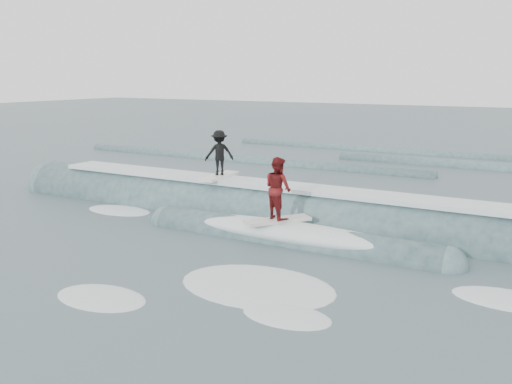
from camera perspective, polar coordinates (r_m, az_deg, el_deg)
The scene contains 6 objects.
ground at distance 16.76m, azimuth -4.01°, elevation -5.09°, with size 160.00×160.00×0.00m, color #3C4F58.
breaking_wave at distance 19.13m, azimuth 1.69°, elevation -2.83°, with size 23.46×3.94×2.33m.
surfer_black at distance 20.17m, azimuth -3.69°, elevation 3.70°, with size 1.14×2.03×1.68m.
surfer_red at distance 16.63m, azimuth 2.21°, elevation 0.11°, with size 1.62×1.94×1.93m.
whitewater at distance 14.00m, azimuth -2.56°, elevation -8.49°, with size 15.40×8.01×0.10m.
far_swells at distance 32.47m, azimuth 14.31°, elevation 2.75°, with size 37.62×8.65×0.80m.
Camera 1 is at (9.00, -13.29, 4.81)m, focal length 40.00 mm.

